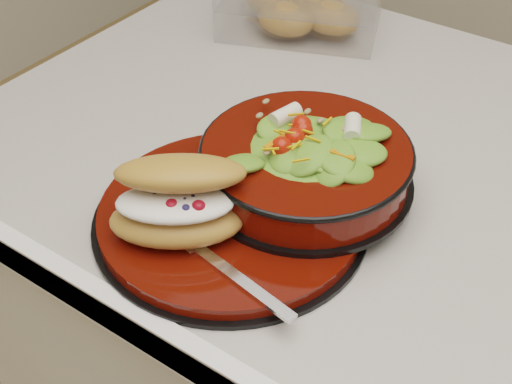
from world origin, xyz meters
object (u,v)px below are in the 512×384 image
Objects in this scene: salad_bowl at (306,157)px; croissant at (179,202)px; dinner_plate at (231,216)px; fork at (224,268)px; pastry_box at (302,0)px.

croissant is (-0.06, -0.14, 0.00)m from salad_bowl.
croissant is (-0.02, -0.06, 0.05)m from dinner_plate.
salad_bowl is 0.16m from croissant.
fork is at bearing -50.46° from croissant.
croissant is 0.53m from pastry_box.
pastry_box is at bearing 122.75° from salad_bowl.
croissant reaches higher than fork.
pastry_box is (-0.23, 0.36, -0.01)m from salad_bowl.
salad_bowl is at bearing 30.80° from croissant.
croissant is 0.91× the size of fork.
dinner_plate is 1.04× the size of pastry_box.
fork is (0.05, -0.08, 0.01)m from dinner_plate.
pastry_box reaches higher than dinner_plate.
pastry_box is (-0.19, 0.45, 0.03)m from dinner_plate.
fork is at bearing -87.48° from salad_bowl.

